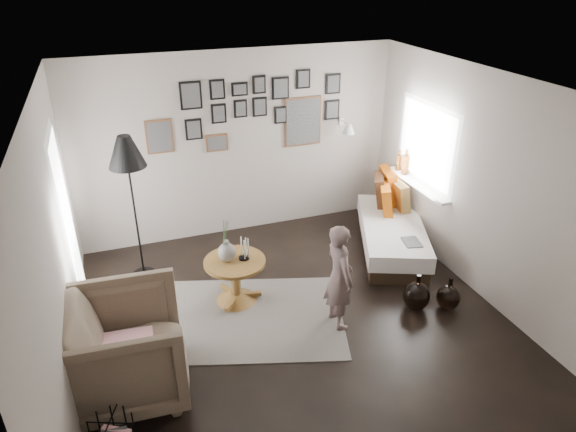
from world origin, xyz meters
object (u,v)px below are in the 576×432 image
object	(u,v)px
pedestal_table	(236,282)
demijohn_large	(416,296)
armchair	(124,349)
floor_lamp	(127,157)
demijohn_small	(448,297)
child	(339,277)
vase	(227,249)
daybed	(389,229)

from	to	relation	value
pedestal_table	demijohn_large	bearing A→B (deg)	-24.29
armchair	floor_lamp	xyz separation A→B (m)	(0.32, 1.95, 1.11)
demijohn_small	child	world-z (taller)	child
armchair	demijohn_small	size ratio (longest dim) A/B	2.59
floor_lamp	child	xyz separation A→B (m)	(1.92, -1.71, -0.99)
vase	demijohn_large	size ratio (longest dim) A/B	1.10
daybed	child	size ratio (longest dim) A/B	1.63
vase	child	xyz separation A→B (m)	(1.02, -0.80, -0.10)
pedestal_table	floor_lamp	distance (m)	1.90
armchair	demijohn_small	bearing A→B (deg)	-85.19
pedestal_table	armchair	distance (m)	1.67
pedestal_table	floor_lamp	size ratio (longest dim) A/B	0.38
daybed	armchair	world-z (taller)	armchair
daybed	child	xyz separation A→B (m)	(-1.37, -1.29, 0.33)
demijohn_large	demijohn_small	bearing A→B (deg)	-18.92
daybed	armchair	distance (m)	3.93
floor_lamp	child	distance (m)	2.76
armchair	demijohn_large	world-z (taller)	armchair
armchair	floor_lamp	world-z (taller)	floor_lamp
pedestal_table	child	size ratio (longest dim) A/B	0.58
floor_lamp	child	bearing A→B (deg)	-41.76
pedestal_table	demijohn_small	distance (m)	2.45
demijohn_large	armchair	bearing A→B (deg)	-176.97
daybed	floor_lamp	size ratio (longest dim) A/B	1.08
demijohn_small	floor_lamp	bearing A→B (deg)	149.43
armchair	child	bearing A→B (deg)	-79.80
armchair	daybed	bearing A→B (deg)	-62.90
armchair	child	xyz separation A→B (m)	(2.23, 0.24, 0.12)
demijohn_large	demijohn_small	world-z (taller)	demijohn_large
vase	child	world-z (taller)	child
daybed	demijohn_small	size ratio (longest dim) A/B	4.77
floor_lamp	demijohn_large	size ratio (longest dim) A/B	4.03
demijohn_small	daybed	bearing A→B (deg)	87.57
floor_lamp	child	size ratio (longest dim) A/B	1.52
vase	demijohn_small	bearing A→B (deg)	-23.17
floor_lamp	demijohn_small	xyz separation A→B (m)	(3.23, -1.91, -1.44)
pedestal_table	child	world-z (taller)	child
daybed	armchair	size ratio (longest dim) A/B	1.84
vase	demijohn_large	bearing A→B (deg)	-23.90
pedestal_table	vase	world-z (taller)	vase
armchair	floor_lamp	size ratio (longest dim) A/B	0.59
child	armchair	bearing A→B (deg)	93.85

